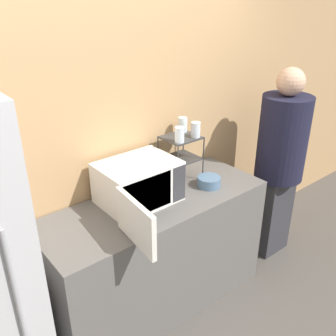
{
  "coord_description": "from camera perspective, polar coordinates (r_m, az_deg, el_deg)",
  "views": [
    {
      "loc": [
        -1.38,
        -1.5,
        2.28
      ],
      "look_at": [
        0.13,
        0.35,
        1.14
      ],
      "focal_mm": 40.0,
      "sensor_mm": 36.0,
      "label": 1
    }
  ],
  "objects": [
    {
      "name": "glass_front_left",
      "position": [
        2.69,
        1.76,
        5.09
      ],
      "size": [
        0.07,
        0.07,
        0.11
      ],
      "color": "silver",
      "rests_on": "dish_rack"
    },
    {
      "name": "glass_back_right",
      "position": [
        2.9,
        2.26,
        6.63
      ],
      "size": [
        0.07,
        0.07,
        0.11
      ],
      "color": "silver",
      "rests_on": "dish_rack"
    },
    {
      "name": "bowl",
      "position": [
        2.84,
        6.26,
        -2.1
      ],
      "size": [
        0.17,
        0.17,
        0.08
      ],
      "color": "slate",
      "rests_on": "counter"
    },
    {
      "name": "microwave",
      "position": [
        2.57,
        -4.58,
        -2.44
      ],
      "size": [
        0.6,
        0.8,
        0.29
      ],
      "color": "silver",
      "rests_on": "counter"
    },
    {
      "name": "counter",
      "position": [
        2.91,
        -1.7,
        -12.97
      ],
      "size": [
        1.7,
        0.63,
        0.93
      ],
      "color": "#595654",
      "rests_on": "ground_plane"
    },
    {
      "name": "wall_back",
      "position": [
        2.75,
        -6.48,
        4.54
      ],
      "size": [
        8.0,
        0.06,
        2.6
      ],
      "color": "tan",
      "rests_on": "ground_plane"
    },
    {
      "name": "person",
      "position": [
        3.39,
        16.72,
        1.52
      ],
      "size": [
        0.42,
        0.42,
        1.73
      ],
      "color": "#2D2D33",
      "rests_on": "ground_plane"
    },
    {
      "name": "ground_plane",
      "position": [
        3.06,
        2.35,
        -22.69
      ],
      "size": [
        12.0,
        12.0,
        0.0
      ],
      "primitive_type": "plane",
      "color": "#4C4742"
    },
    {
      "name": "dish_rack",
      "position": [
        2.85,
        1.96,
        2.92
      ],
      "size": [
        0.27,
        0.24,
        0.35
      ],
      "color": "#333333",
      "rests_on": "counter"
    },
    {
      "name": "glass_front_right",
      "position": [
        2.79,
        4.24,
        5.85
      ],
      "size": [
        0.07,
        0.07,
        0.11
      ],
      "color": "silver",
      "rests_on": "dish_rack"
    }
  ]
}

